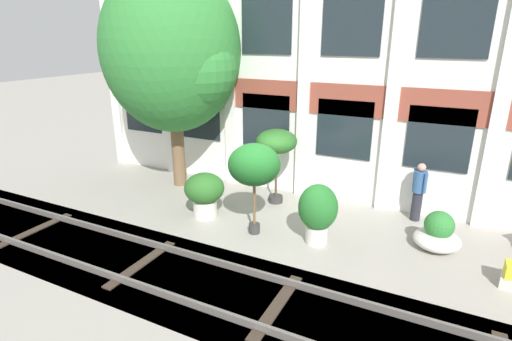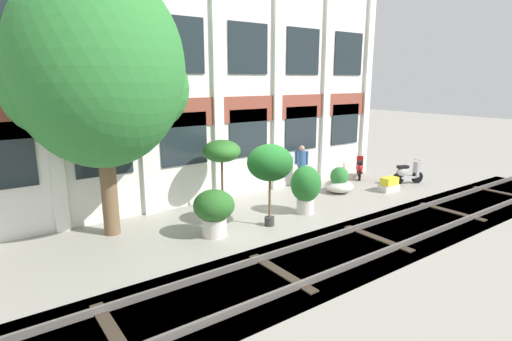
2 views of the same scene
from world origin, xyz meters
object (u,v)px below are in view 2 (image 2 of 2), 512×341
(broadleaf_tree, at_px, (99,73))
(potted_plant_fluted_column, at_px, (214,209))
(resident_by_doorway, at_px, (301,165))
(potted_plant_wide_bowl, at_px, (339,182))
(potted_plant_square_trough, at_px, (389,185))
(potted_plant_low_pan, at_px, (222,153))
(scooter_near_curb, at_px, (407,173))
(potted_plant_terracotta_small, at_px, (270,163))
(scooter_second_parked, at_px, (360,168))
(potted_plant_stone_basin, at_px, (306,186))

(broadleaf_tree, bearing_deg, potted_plant_fluted_column, -38.86)
(resident_by_doorway, bearing_deg, broadleaf_tree, -36.80)
(potted_plant_wide_bowl, relative_size, potted_plant_square_trough, 1.38)
(potted_plant_fluted_column, height_order, potted_plant_square_trough, potted_plant_fluted_column)
(potted_plant_low_pan, xyz_separation_m, scooter_near_curb, (7.66, -1.60, -1.41))
(potted_plant_terracotta_small, height_order, scooter_second_parked, potted_plant_terracotta_small)
(potted_plant_fluted_column, xyz_separation_m, scooter_second_parked, (8.27, 1.97, -0.31))
(potted_plant_fluted_column, distance_m, scooter_near_curb, 9.03)
(potted_plant_wide_bowl, xyz_separation_m, potted_plant_low_pan, (-4.57, 0.83, 1.48))
(potted_plant_square_trough, height_order, resident_by_doorway, resident_by_doorway)
(potted_plant_wide_bowl, xyz_separation_m, potted_plant_square_trough, (1.63, -1.02, -0.12))
(potted_plant_stone_basin, height_order, potted_plant_fluted_column, potted_plant_stone_basin)
(potted_plant_low_pan, xyz_separation_m, resident_by_doorway, (3.95, 0.59, -0.97))
(broadleaf_tree, relative_size, potted_plant_square_trough, 8.80)
(potted_plant_stone_basin, relative_size, scooter_second_parked, 1.37)
(scooter_second_parked, bearing_deg, potted_plant_wide_bowl, 161.98)
(potted_plant_fluted_column, bearing_deg, potted_plant_stone_basin, -0.65)
(broadleaf_tree, bearing_deg, scooter_near_curb, -7.87)
(scooter_near_curb, bearing_deg, potted_plant_stone_basin, -157.50)
(scooter_second_parked, distance_m, resident_by_doorway, 3.03)
(potted_plant_fluted_column, relative_size, potted_plant_low_pan, 0.56)
(broadleaf_tree, bearing_deg, scooter_second_parked, 1.12)
(potted_plant_terracotta_small, relative_size, scooter_second_parked, 2.15)
(potted_plant_wide_bowl, xyz_separation_m, scooter_near_curb, (3.09, -0.77, 0.07))
(scooter_second_parked, bearing_deg, broadleaf_tree, 140.35)
(broadleaf_tree, xyz_separation_m, scooter_second_parked, (10.46, 0.20, -3.84))
(broadleaf_tree, bearing_deg, potted_plant_terracotta_small, -27.65)
(potted_plant_low_pan, height_order, scooter_near_curb, potted_plant_low_pan)
(broadleaf_tree, height_order, potted_plant_low_pan, broadleaf_tree)
(potted_plant_wide_bowl, relative_size, potted_plant_low_pan, 0.48)
(potted_plant_wide_bowl, distance_m, potted_plant_stone_basin, 2.89)
(broadleaf_tree, xyz_separation_m, resident_by_doorway, (7.50, 0.64, -3.40))
(potted_plant_wide_bowl, relative_size, potted_plant_terracotta_small, 0.46)
(broadleaf_tree, distance_m, resident_by_doorway, 8.26)
(potted_plant_fluted_column, distance_m, resident_by_doorway, 5.83)
(potted_plant_stone_basin, bearing_deg, potted_plant_square_trough, 0.10)
(potted_plant_low_pan, relative_size, potted_plant_square_trough, 2.88)
(potted_plant_low_pan, relative_size, scooter_near_curb, 1.71)
(potted_plant_square_trough, bearing_deg, potted_plant_wide_bowl, 147.98)
(broadleaf_tree, distance_m, scooter_near_curb, 11.95)
(potted_plant_low_pan, bearing_deg, scooter_second_parked, 1.28)
(potted_plant_wide_bowl, bearing_deg, scooter_second_parked, 22.75)
(scooter_near_curb, bearing_deg, potted_plant_fluted_column, -158.65)
(potted_plant_stone_basin, bearing_deg, scooter_near_curb, 2.52)
(potted_plant_fluted_column, height_order, scooter_second_parked, potted_plant_fluted_column)
(potted_plant_square_trough, xyz_separation_m, scooter_near_curb, (1.46, 0.25, 0.19))
(potted_plant_terracotta_small, bearing_deg, broadleaf_tree, 152.35)
(potted_plant_low_pan, bearing_deg, scooter_near_curb, -11.80)
(potted_plant_terracotta_small, distance_m, resident_by_doorway, 4.60)
(potted_plant_terracotta_small, xyz_separation_m, resident_by_doorway, (3.63, 2.67, -0.95))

